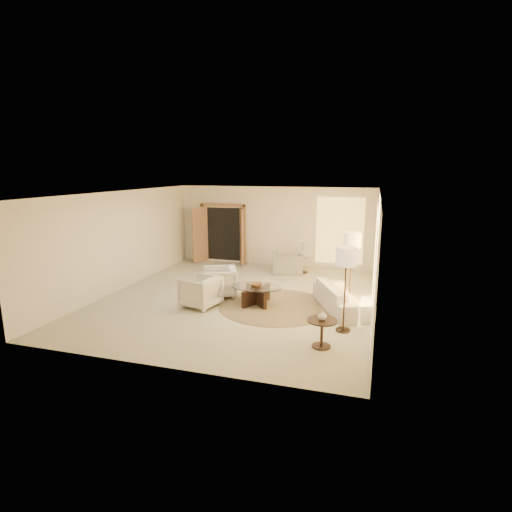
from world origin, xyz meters
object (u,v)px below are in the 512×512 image
(sofa, at_px, (341,297))
(floor_lamp_near, at_px, (352,243))
(side_vase, at_px, (303,253))
(floor_lamp_far, at_px, (346,260))
(armchair_left, at_px, (220,281))
(end_vase, at_px, (322,315))
(armchair_right, at_px, (200,290))
(coffee_table, at_px, (256,293))
(accent_chair, at_px, (288,260))
(end_table, at_px, (322,328))
(side_table, at_px, (302,263))
(bowl, at_px, (256,285))

(sofa, height_order, floor_lamp_near, floor_lamp_near)
(sofa, bearing_deg, side_vase, 0.85)
(floor_lamp_far, bearing_deg, sofa, 96.54)
(armchair_left, bearing_deg, end_vase, 27.61)
(armchair_left, distance_m, side_vase, 3.61)
(armchair_right, relative_size, side_vase, 3.51)
(coffee_table, distance_m, end_vase, 2.84)
(accent_chair, xyz_separation_m, coffee_table, (-0.11, -3.33, -0.16))
(coffee_table, distance_m, side_vase, 3.59)
(end_table, xyz_separation_m, floor_lamp_far, (0.34, 0.92, 1.17))
(armchair_right, xyz_separation_m, end_table, (3.24, -1.50, -0.04))
(end_vase, bearing_deg, floor_lamp_far, 69.63)
(end_vase, xyz_separation_m, side_vase, (-1.37, 5.58, 0.02))
(armchair_right, distance_m, accent_chair, 4.13)
(floor_lamp_far, bearing_deg, accent_chair, 115.94)
(armchair_left, xyz_separation_m, side_vase, (1.70, 3.17, 0.23))
(sofa, height_order, side_vase, side_vase)
(armchair_left, xyz_separation_m, armchair_right, (-0.16, -0.91, -0.01))
(end_table, distance_m, floor_lamp_far, 1.53)
(armchair_right, height_order, side_table, armchair_right)
(coffee_table, bearing_deg, floor_lamp_near, 21.01)
(bowl, relative_size, side_vase, 1.30)
(end_table, height_order, end_vase, end_vase)
(side_table, bearing_deg, end_vase, -76.19)
(end_table, bearing_deg, floor_lamp_near, 83.34)
(sofa, bearing_deg, end_table, 150.94)
(end_vase, height_order, side_vase, side_vase)
(armchair_left, distance_m, side_table, 3.60)
(armchair_right, xyz_separation_m, side_vase, (1.86, 4.08, 0.24))
(end_table, height_order, side_vase, side_vase)
(accent_chair, bearing_deg, armchair_left, 55.79)
(armchair_left, xyz_separation_m, end_vase, (3.08, -2.41, 0.21))
(armchair_right, height_order, bowl, armchair_right)
(coffee_table, xyz_separation_m, end_table, (1.94, -2.05, 0.08))
(side_table, bearing_deg, sofa, -64.70)
(armchair_left, relative_size, bowl, 2.79)
(floor_lamp_far, bearing_deg, bowl, 153.61)
(armchair_right, relative_size, floor_lamp_far, 0.47)
(end_table, relative_size, side_table, 1.07)
(end_vase, bearing_deg, bowl, 133.37)
(armchair_left, xyz_separation_m, floor_lamp_near, (3.42, 0.51, 1.11))
(armchair_left, height_order, coffee_table, armchair_left)
(armchair_right, bearing_deg, coffee_table, 126.91)
(armchair_right, bearing_deg, bowl, 126.91)
(accent_chair, distance_m, side_table, 0.52)
(end_table, distance_m, side_vase, 5.75)
(floor_lamp_far, bearing_deg, end_table, -110.37)
(sofa, distance_m, floor_lamp_far, 1.85)
(end_table, xyz_separation_m, end_vase, (0.00, 0.00, 0.26))
(bowl, bearing_deg, floor_lamp_far, -26.39)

